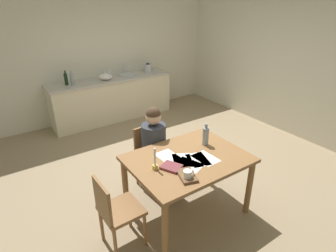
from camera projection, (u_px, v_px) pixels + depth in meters
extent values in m
cube|color=#937F60|center=(172.00, 164.00, 4.45)|extent=(5.20, 5.20, 0.04)
cube|color=beige|center=(102.00, 56.00, 5.84)|extent=(5.20, 0.12, 2.60)
cube|color=beige|center=(284.00, 63.00, 5.21)|extent=(0.12, 5.20, 2.60)
cube|color=beige|center=(113.00, 99.00, 5.94)|extent=(2.57, 0.60, 0.86)
cube|color=#B7B2A8|center=(111.00, 79.00, 5.75)|extent=(2.61, 0.64, 0.04)
cube|color=olive|center=(188.00, 159.00, 3.15)|extent=(1.33, 0.99, 0.04)
cylinder|color=olive|center=(165.00, 231.00, 2.68)|extent=(0.07, 0.07, 0.74)
cylinder|color=olive|center=(249.00, 188.00, 3.29)|extent=(0.07, 0.07, 0.74)
cylinder|color=olive|center=(125.00, 185.00, 3.33)|extent=(0.07, 0.07, 0.74)
cylinder|color=olive|center=(202.00, 156.00, 3.94)|extent=(0.07, 0.07, 0.74)
cube|color=olive|center=(154.00, 158.00, 3.75)|extent=(0.43, 0.43, 0.04)
cube|color=olive|center=(145.00, 139.00, 3.79)|extent=(0.36, 0.06, 0.40)
cylinder|color=olive|center=(151.00, 182.00, 3.64)|extent=(0.04, 0.04, 0.44)
cylinder|color=olive|center=(171.00, 173.00, 3.83)|extent=(0.04, 0.04, 0.44)
cylinder|color=olive|center=(137.00, 171.00, 3.87)|extent=(0.04, 0.04, 0.44)
cylinder|color=olive|center=(156.00, 162.00, 4.07)|extent=(0.04, 0.04, 0.44)
cylinder|color=#333842|center=(154.00, 142.00, 3.63)|extent=(0.35, 0.35, 0.50)
sphere|color=#D8AD8C|center=(153.00, 117.00, 3.48)|extent=(0.20, 0.20, 0.20)
sphere|color=#473323|center=(153.00, 114.00, 3.46)|extent=(0.19, 0.19, 0.19)
cylinder|color=#383847|center=(158.00, 166.00, 3.56)|extent=(0.16, 0.39, 0.13)
cylinder|color=#383847|center=(167.00, 188.00, 3.52)|extent=(0.10, 0.10, 0.45)
cylinder|color=#383847|center=(168.00, 162.00, 3.65)|extent=(0.16, 0.39, 0.13)
cylinder|color=#383847|center=(177.00, 183.00, 3.61)|extent=(0.10, 0.10, 0.45)
cube|color=olive|center=(121.00, 210.00, 2.83)|extent=(0.41, 0.41, 0.04)
cube|color=olive|center=(102.00, 201.00, 2.64)|extent=(0.04, 0.36, 0.40)
cylinder|color=olive|center=(145.00, 230.00, 2.89)|extent=(0.04, 0.04, 0.44)
cylinder|color=olive|center=(129.00, 211.00, 3.14)|extent=(0.04, 0.04, 0.44)
cylinder|color=olive|center=(115.00, 245.00, 2.71)|extent=(0.04, 0.04, 0.44)
cylinder|color=olive|center=(101.00, 224.00, 2.96)|extent=(0.04, 0.04, 0.44)
cylinder|color=white|center=(187.00, 175.00, 2.74)|extent=(0.09, 0.09, 0.10)
torus|color=white|center=(191.00, 173.00, 2.76)|extent=(0.07, 0.01, 0.07)
cylinder|color=gold|center=(155.00, 167.00, 2.92)|extent=(0.06, 0.06, 0.05)
cylinder|color=white|center=(155.00, 157.00, 2.86)|extent=(0.02, 0.02, 0.20)
cube|color=brown|center=(187.00, 175.00, 2.80)|extent=(0.23, 0.29, 0.03)
cube|color=brown|center=(171.00, 167.00, 2.94)|extent=(0.24, 0.26, 0.03)
cube|color=white|center=(168.00, 157.00, 3.15)|extent=(0.22, 0.30, 0.00)
cube|color=white|center=(206.00, 158.00, 3.12)|extent=(0.23, 0.31, 0.00)
cube|color=white|center=(183.00, 160.00, 3.08)|extent=(0.32, 0.36, 0.00)
cube|color=white|center=(189.00, 165.00, 3.00)|extent=(0.30, 0.35, 0.00)
cube|color=white|center=(198.00, 160.00, 3.10)|extent=(0.28, 0.34, 0.00)
cylinder|color=#8C999E|center=(206.00, 136.00, 3.37)|extent=(0.08, 0.08, 0.23)
cylinder|color=#8C999E|center=(206.00, 126.00, 3.31)|extent=(0.03, 0.03, 0.06)
cylinder|color=#B2B7BC|center=(127.00, 75.00, 5.93)|extent=(0.36, 0.36, 0.04)
cylinder|color=silver|center=(124.00, 68.00, 6.00)|extent=(0.02, 0.02, 0.24)
cylinder|color=black|center=(66.00, 79.00, 5.25)|extent=(0.06, 0.06, 0.22)
cylinder|color=black|center=(65.00, 72.00, 5.19)|extent=(0.03, 0.03, 0.06)
cylinder|color=#8C999E|center=(72.00, 79.00, 5.24)|extent=(0.07, 0.07, 0.22)
cylinder|color=#8C999E|center=(71.00, 72.00, 5.18)|extent=(0.03, 0.03, 0.06)
ellipsoid|color=white|center=(106.00, 77.00, 5.61)|extent=(0.27, 0.27, 0.12)
cylinder|color=#B7BABF|center=(148.00, 68.00, 6.16)|extent=(0.18, 0.18, 0.18)
cone|color=#262628|center=(148.00, 63.00, 6.11)|extent=(0.11, 0.11, 0.04)
cylinder|color=silver|center=(110.00, 76.00, 5.88)|extent=(0.06, 0.06, 0.00)
cylinder|color=silver|center=(110.00, 74.00, 5.86)|extent=(0.01, 0.01, 0.07)
cone|color=silver|center=(110.00, 71.00, 5.83)|extent=(0.07, 0.07, 0.08)
cylinder|color=silver|center=(105.00, 77.00, 5.82)|extent=(0.06, 0.06, 0.00)
cylinder|color=silver|center=(105.00, 75.00, 5.80)|extent=(0.01, 0.01, 0.07)
cone|color=silver|center=(105.00, 72.00, 5.77)|extent=(0.07, 0.07, 0.08)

